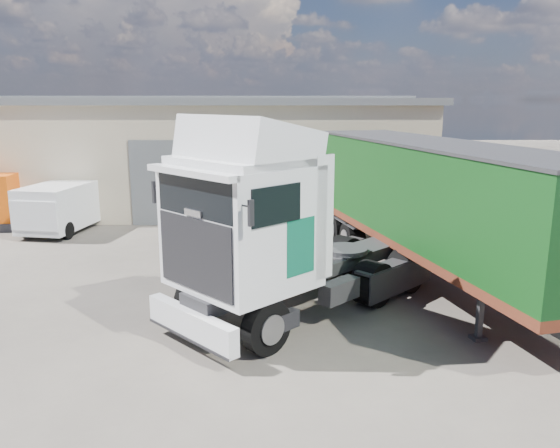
{
  "coord_description": "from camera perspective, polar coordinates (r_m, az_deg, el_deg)",
  "views": [
    {
      "loc": [
        2.04,
        -12.79,
        5.22
      ],
      "look_at": [
        2.21,
        3.0,
        1.62
      ],
      "focal_mm": 35.0,
      "sensor_mm": 36.0,
      "label": 1
    }
  ],
  "objects": [
    {
      "name": "tractor_unit",
      "position": [
        12.8,
        -0.78,
        -1.4
      ],
      "size": [
        7.11,
        7.0,
        4.93
      ],
      "rotation": [
        0.0,
        0.0,
        -0.8
      ],
      "color": "black",
      "rests_on": "ground"
    },
    {
      "name": "panel_van",
      "position": [
        23.94,
        -21.53,
        1.78
      ],
      "size": [
        2.72,
        4.99,
        1.93
      ],
      "rotation": [
        0.0,
        0.0,
        -0.17
      ],
      "color": "black",
      "rests_on": "ground"
    },
    {
      "name": "brick_boundary_wall",
      "position": [
        21.41,
        25.64,
        0.87
      ],
      "size": [
        0.35,
        26.0,
        2.5
      ],
      "primitive_type": "cube",
      "color": "brown",
      "rests_on": "ground"
    },
    {
      "name": "box_trailer",
      "position": [
        16.21,
        15.5,
        2.66
      ],
      "size": [
        5.43,
        12.54,
        4.08
      ],
      "rotation": [
        0.0,
        0.0,
        0.24
      ],
      "color": "#2D2D30",
      "rests_on": "ground"
    },
    {
      "name": "ground",
      "position": [
        13.97,
        -9.08,
        -9.28
      ],
      "size": [
        120.0,
        120.0,
        0.0
      ],
      "primitive_type": "plane",
      "color": "black",
      "rests_on": "ground"
    },
    {
      "name": "warehouse",
      "position": [
        30.0,
        -16.28,
        7.44
      ],
      "size": [
        30.6,
        12.6,
        5.42
      ],
      "color": "#BEAF92",
      "rests_on": "ground"
    }
  ]
}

